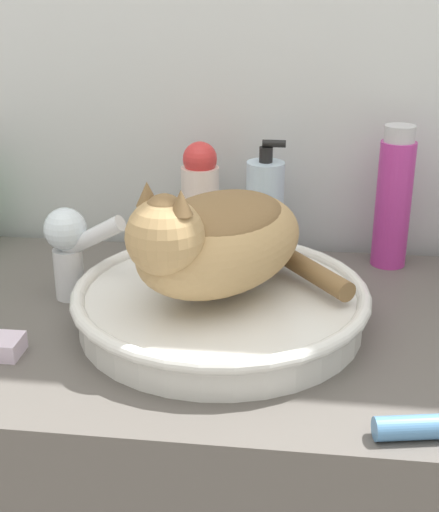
# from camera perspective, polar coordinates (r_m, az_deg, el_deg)

# --- Properties ---
(wall_back) EXTENTS (8.00, 0.05, 2.40)m
(wall_back) POSITION_cam_1_polar(r_m,az_deg,el_deg) (1.23, 1.18, 18.90)
(wall_back) COLOR silver
(wall_back) RESTS_ON ground_plane
(sink_basin) EXTENTS (0.41, 0.41, 0.06)m
(sink_basin) POSITION_cam_1_polar(r_m,az_deg,el_deg) (0.99, 0.10, -3.81)
(sink_basin) COLOR silver
(sink_basin) RESTS_ON vanity_counter
(cat) EXTENTS (0.33, 0.33, 0.17)m
(cat) POSITION_cam_1_polar(r_m,az_deg,el_deg) (0.94, -0.30, 1.48)
(cat) COLOR tan
(cat) RESTS_ON sink_basin
(faucet) EXTENTS (0.13, 0.07, 0.14)m
(faucet) POSITION_cam_1_polar(r_m,az_deg,el_deg) (1.07, -11.86, 0.90)
(faucet) COLOR silver
(faucet) RESTS_ON vanity_counter
(shampoo_bottle_tall) EXTENTS (0.06, 0.06, 0.23)m
(shampoo_bottle_tall) POSITION_cam_1_polar(r_m,az_deg,el_deg) (1.19, 13.75, 4.44)
(shampoo_bottle_tall) COLOR #B2338C
(shampoo_bottle_tall) RESTS_ON vanity_counter
(lotion_bottle_white) EXTENTS (0.06, 0.06, 0.20)m
(lotion_bottle_white) POSITION_cam_1_polar(r_m,az_deg,el_deg) (1.20, -1.54, 4.48)
(lotion_bottle_white) COLOR silver
(lotion_bottle_white) RESTS_ON vanity_counter
(soap_pump_bottle) EXTENTS (0.06, 0.06, 0.21)m
(soap_pump_bottle) POSITION_cam_1_polar(r_m,az_deg,el_deg) (1.19, 3.63, 3.71)
(soap_pump_bottle) COLOR silver
(soap_pump_bottle) RESTS_ON vanity_counter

